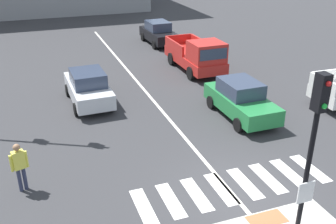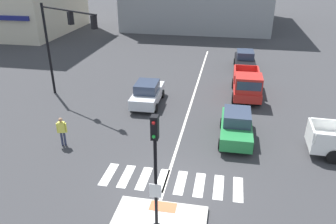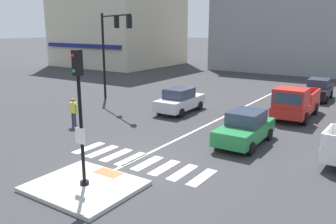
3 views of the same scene
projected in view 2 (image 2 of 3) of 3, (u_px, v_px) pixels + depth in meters
name	position (u px, v px, depth m)	size (l,w,h in m)	color
ground_plane	(169.00, 188.00, 15.01)	(300.00, 300.00, 0.00)	#333335
tactile_pad_front	(163.00, 207.00, 13.68)	(1.10, 0.60, 0.01)	#DB5B38
signal_pole	(155.00, 165.00, 11.39)	(0.44, 0.38, 4.72)	black
crosswalk_stripe_a	(109.00, 174.00, 15.96)	(0.44, 1.80, 0.01)	silver
crosswalk_stripe_b	(126.00, 176.00, 15.81)	(0.44, 1.80, 0.01)	silver
crosswalk_stripe_c	(144.00, 178.00, 15.66)	(0.44, 1.80, 0.01)	silver
crosswalk_stripe_d	(162.00, 180.00, 15.52)	(0.44, 1.80, 0.01)	silver
crosswalk_stripe_e	(181.00, 183.00, 15.37)	(0.44, 1.80, 0.01)	silver
crosswalk_stripe_f	(199.00, 185.00, 15.22)	(0.44, 1.80, 0.01)	silver
crosswalk_stripe_g	(219.00, 187.00, 15.08)	(0.44, 1.80, 0.01)	silver
crosswalk_stripe_h	(238.00, 189.00, 14.93)	(0.44, 1.80, 0.01)	silver
lane_centre_line	(192.00, 101.00, 23.94)	(0.14, 28.00, 0.01)	silver
traffic_light_mast	(61.00, 35.00, 22.46)	(5.14, 2.82, 6.58)	black
car_black_eastbound_distant	(245.00, 60.00, 30.51)	(1.95, 4.16, 1.64)	black
car_green_eastbound_mid	(236.00, 126.00, 18.76)	(1.86, 4.11, 1.64)	#237A3D
car_silver_westbound_far	(147.00, 93.00, 23.19)	(1.93, 4.14, 1.64)	silver
pickup_truck_red_eastbound_far	(247.00, 85.00, 24.16)	(2.12, 5.13, 2.08)	red
pedestrian_at_curb_left	(62.00, 129.00, 18.00)	(0.53, 0.31, 1.67)	#2D334C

